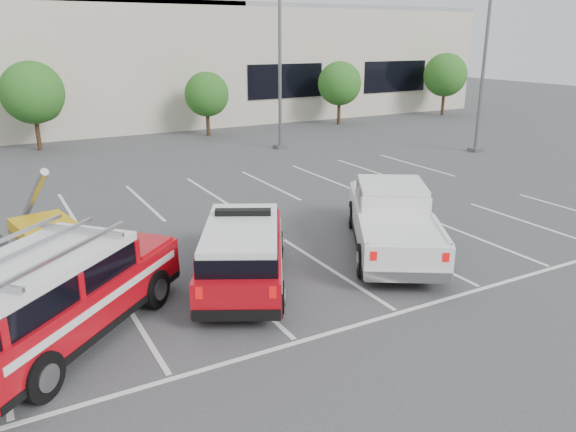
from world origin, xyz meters
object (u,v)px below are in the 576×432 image
light_pole_mid (280,53)px  ladder_suv (56,301)px  convention_building (93,56)px  tree_right (340,85)px  tree_mid_left (34,95)px  utility_rig (44,248)px  white_pickup (392,225)px  tree_mid_right (208,96)px  tree_far_right (446,76)px  light_pole_right (485,54)px  fire_chief_suv (243,256)px

light_pole_mid → ladder_suv: size_ratio=1.76×
convention_building → tree_right: convention_building is taller
convention_building → tree_mid_left: bearing=-117.4°
ladder_suv → utility_rig: 4.37m
tree_mid_left → ladder_suv: tree_mid_left is taller
light_pole_mid → white_pickup: light_pole_mid is taller
tree_mid_right → white_pickup: size_ratio=0.62×
tree_mid_left → tree_mid_right: bearing=-0.0°
tree_mid_right → convention_building: bearing=116.6°
tree_mid_right → light_pole_mid: light_pole_mid is taller
convention_building → tree_far_right: (24.91, -9.82, -1.68)m
light_pole_mid → white_pickup: (-4.57, -15.53, -4.42)m
tree_right → light_pole_mid: 10.38m
tree_mid_left → tree_far_right: size_ratio=1.00×
ladder_suv → tree_far_right: bearing=82.1°
light_pole_mid → utility_rig: 18.86m
tree_mid_left → convention_building: bearing=62.6°
light_pole_right → white_pickup: 17.17m
fire_chief_suv → ladder_suv: ladder_suv is taller
tree_mid_left → tree_mid_right: tree_mid_left is taller
light_pole_right → light_pole_mid: bearing=146.3°
tree_mid_left → light_pole_right: light_pole_right is taller
utility_rig → tree_mid_right: bearing=46.0°
tree_far_right → light_pole_mid: size_ratio=0.47×
white_pickup → tree_far_right: bearing=75.4°
tree_mid_right → light_pole_mid: bearing=-72.5°
tree_far_right → light_pole_right: (-9.09, -12.05, 2.14)m
convention_building → utility_rig: bearing=-104.0°
tree_right → ladder_suv: 31.52m
light_pole_right → fire_chief_suv: bearing=-152.4°
light_pole_right → tree_mid_left: bearing=150.1°
tree_right → ladder_suv: size_ratio=0.76×
convention_building → tree_mid_right: 11.20m
tree_mid_left → light_pole_mid: (11.91, -6.05, 2.14)m
tree_far_right → utility_rig: (-31.85, -18.08, -2.47)m
ladder_suv → tree_right: bearing=92.6°
tree_mid_right → tree_far_right: bearing=0.0°
white_pickup → utility_rig: (-9.19, 3.50, -0.19)m
tree_right → white_pickup: (-12.66, -21.58, -2.01)m
tree_mid_right → light_pole_right: bearing=-47.8°
tree_far_right → ladder_suv: 39.20m
tree_mid_right → utility_rig: 21.71m
tree_right → light_pole_right: light_pole_right is taller
tree_right → utility_rig: (-21.85, -18.08, -2.20)m
convention_building → light_pole_right: bearing=-54.1°
light_pole_mid → ladder_suv: 21.96m
tree_mid_right → tree_right: bearing=0.0°
tree_mid_right → utility_rig: tree_mid_right is taller
tree_far_right → tree_mid_right: bearing=-180.0°
light_pole_mid → light_pole_right: (9.00, -6.00, 0.00)m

